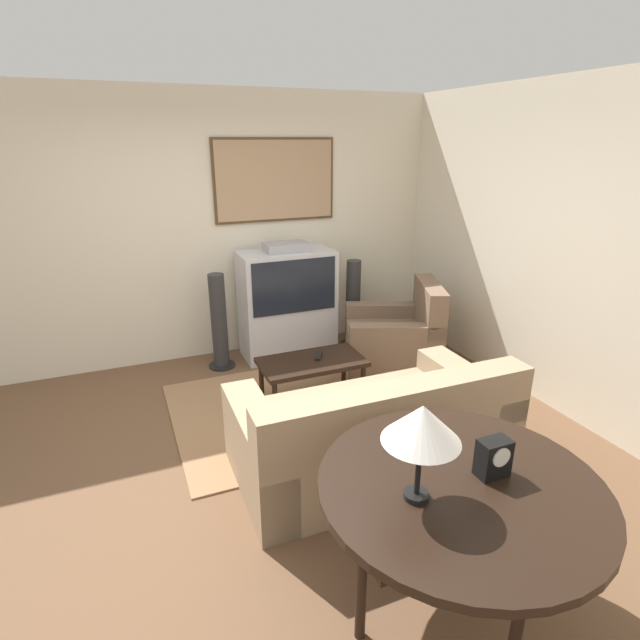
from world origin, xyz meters
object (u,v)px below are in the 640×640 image
object	(u,v)px
table_lamp	(422,425)
speaker_tower_left	(219,324)
armchair	(396,341)
coffee_table	(312,365)
console_table	(460,494)
speaker_tower_right	(353,306)
couch	(373,433)
mantel_clock	(493,458)
tv	(287,303)

from	to	relation	value
table_lamp	speaker_tower_left	distance (m)	3.37
armchair	speaker_tower_left	xyz separation A→B (m)	(-1.64, 0.71, 0.17)
coffee_table	table_lamp	world-z (taller)	table_lamp
console_table	table_lamp	world-z (taller)	table_lamp
table_lamp	speaker_tower_right	distance (m)	3.62
couch	speaker_tower_right	bearing A→B (deg)	-112.03
console_table	table_lamp	xyz separation A→B (m)	(-0.24, -0.00, 0.42)
console_table	table_lamp	bearing A→B (deg)	-179.07
console_table	coffee_table	bearing A→B (deg)	85.75
coffee_table	mantel_clock	bearing A→B (deg)	-90.16
speaker_tower_right	console_table	bearing A→B (deg)	-108.32
couch	armchair	size ratio (longest dim) A/B	1.65
console_table	table_lamp	size ratio (longest dim) A/B	2.89
tv	console_table	xyz separation A→B (m)	(-0.34, -3.35, 0.15)
coffee_table	speaker_tower_left	distance (m)	1.23
armchair	speaker_tower_right	distance (m)	0.74
tv	table_lamp	xyz separation A→B (m)	(-0.58, -3.35, 0.56)
speaker_tower_left	couch	bearing A→B (deg)	-73.50
console_table	tv	bearing A→B (deg)	84.22
tv	mantel_clock	bearing A→B (deg)	-93.08
mantel_clock	speaker_tower_right	world-z (taller)	speaker_tower_right
couch	table_lamp	bearing A→B (deg)	69.74
coffee_table	speaker_tower_right	world-z (taller)	speaker_tower_right
speaker_tower_left	mantel_clock	bearing A→B (deg)	-80.19
coffee_table	console_table	distance (m)	2.25
couch	armchair	xyz separation A→B (m)	(1.02, 1.40, 0.00)
table_lamp	speaker_tower_left	world-z (taller)	table_lamp
coffee_table	table_lamp	xyz separation A→B (m)	(-0.40, -2.22, 0.77)
armchair	table_lamp	world-z (taller)	table_lamp
speaker_tower_left	table_lamp	bearing A→B (deg)	-87.01
coffee_table	mantel_clock	distance (m)	2.28
armchair	mantel_clock	xyz separation A→B (m)	(-1.07, -2.59, 0.59)
couch	mantel_clock	distance (m)	1.33
armchair	coffee_table	xyz separation A→B (m)	(-1.07, -0.37, 0.08)
armchair	speaker_tower_right	size ratio (longest dim) A/B	1.15
coffee_table	mantel_clock	xyz separation A→B (m)	(-0.01, -2.22, 0.51)
tv	couch	size ratio (longest dim) A/B	0.65
console_table	speaker_tower_left	xyz separation A→B (m)	(-0.41, 3.29, -0.26)
speaker_tower_left	console_table	bearing A→B (deg)	-82.87
armchair	table_lamp	bearing A→B (deg)	-6.99
armchair	speaker_tower_left	bearing A→B (deg)	-90.70
coffee_table	armchair	bearing A→B (deg)	19.28
armchair	table_lamp	distance (m)	3.10
armchair	tv	bearing A→B (deg)	-108.07
couch	speaker_tower_right	world-z (taller)	speaker_tower_right
armchair	speaker_tower_right	bearing A→B (deg)	-146.24
console_table	speaker_tower_right	bearing A→B (deg)	71.68
speaker_tower_left	coffee_table	bearing A→B (deg)	-61.89
console_table	armchair	bearing A→B (deg)	64.57
armchair	console_table	size ratio (longest dim) A/B	0.89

